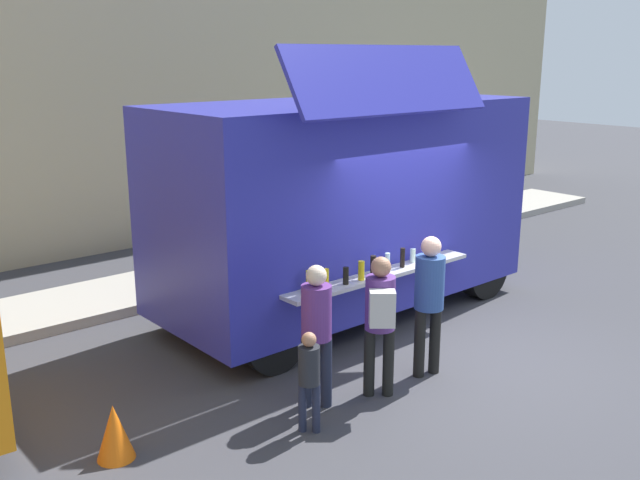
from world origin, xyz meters
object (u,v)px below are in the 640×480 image
(food_truck_main, at_px, (346,201))
(trash_bin, at_px, (426,210))
(customer_front_ordering, at_px, (429,294))
(traffic_cone_orange, at_px, (115,432))
(child_near_queue, at_px, (309,373))
(customer_mid_with_backpack, at_px, (380,313))
(customer_rear_waiting, at_px, (316,324))

(food_truck_main, height_order, trash_bin, food_truck_main)
(customer_front_ordering, bearing_deg, traffic_cone_orange, 90.95)
(trash_bin, distance_m, customer_front_ordering, 6.89)
(food_truck_main, xyz_separation_m, child_near_queue, (-2.63, -2.36, -1.03))
(trash_bin, distance_m, customer_mid_with_backpack, 7.56)
(customer_rear_waiting, relative_size, child_near_queue, 1.48)
(food_truck_main, xyz_separation_m, customer_mid_with_backpack, (-1.56, -2.28, -0.68))
(traffic_cone_orange, height_order, customer_front_ordering, customer_front_ordering)
(traffic_cone_orange, relative_size, trash_bin, 0.53)
(customer_rear_waiting, bearing_deg, customer_mid_with_backpack, -71.56)
(trash_bin, xyz_separation_m, customer_front_ordering, (-5.15, -4.56, 0.50))
(trash_bin, relative_size, child_near_queue, 0.97)
(traffic_cone_orange, distance_m, customer_rear_waiting, 2.26)
(customer_rear_waiting, xyz_separation_m, child_near_queue, (-0.40, -0.37, -0.31))
(customer_front_ordering, xyz_separation_m, customer_rear_waiting, (-1.51, 0.24, -0.06))
(traffic_cone_orange, bearing_deg, customer_front_ordering, -10.60)
(customer_rear_waiting, distance_m, child_near_queue, 0.63)
(food_truck_main, height_order, customer_rear_waiting, food_truck_main)
(customer_mid_with_backpack, relative_size, customer_rear_waiting, 1.01)
(customer_front_ordering, relative_size, customer_mid_with_backpack, 1.05)
(trash_bin, height_order, customer_mid_with_backpack, customer_mid_with_backpack)
(food_truck_main, bearing_deg, trash_bin, 27.16)
(customer_rear_waiting, bearing_deg, traffic_cone_orange, 119.75)
(customer_front_ordering, distance_m, customer_mid_with_backpack, 0.84)
(trash_bin, relative_size, customer_front_ordering, 0.61)
(trash_bin, xyz_separation_m, customer_rear_waiting, (-6.65, -4.31, 0.43))
(child_near_queue, bearing_deg, food_truck_main, -0.29)
(traffic_cone_orange, height_order, child_near_queue, child_near_queue)
(food_truck_main, distance_m, customer_mid_with_backpack, 2.84)
(customer_front_ordering, relative_size, child_near_queue, 1.58)
(food_truck_main, distance_m, trash_bin, 5.13)
(customer_mid_with_backpack, bearing_deg, customer_front_ordering, -47.28)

